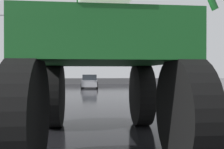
{
  "coord_description": "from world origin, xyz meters",
  "views": [
    {
      "loc": [
        0.76,
        -0.53,
        1.7
      ],
      "look_at": [
        1.43,
        7.64,
        1.65
      ],
      "focal_mm": 39.12,
      "sensor_mm": 36.0,
      "label": 1
    }
  ],
  "objects": [
    {
      "name": "ground_plane",
      "position": [
        0.0,
        18.0,
        0.0
      ],
      "size": [
        120.0,
        120.0,
        0.0
      ],
      "primitive_type": "plane",
      "color": "black"
    },
    {
      "name": "roadside_barrier",
      "position": [
        0.0,
        36.74,
        0.45
      ],
      "size": [
        32.03,
        0.24,
        0.9
      ],
      "primitive_type": "cube",
      "color": "#59595B",
      "rests_on": "ground"
    },
    {
      "name": "oversize_sprayer",
      "position": [
        1.0,
        5.54,
        2.06
      ],
      "size": [
        3.94,
        5.64,
        4.8
      ],
      "rotation": [
        0.0,
        0.0,
        1.59
      ],
      "color": "black",
      "rests_on": "ground"
    },
    {
      "name": "traffic_signal_near_right",
      "position": [
        4.11,
        10.84,
        2.34
      ],
      "size": [
        0.24,
        0.54,
        3.22
      ],
      "color": "gray",
      "rests_on": "ground"
    },
    {
      "name": "sedan_ahead",
      "position": [
        0.48,
        27.76,
        0.71
      ],
      "size": [
        1.95,
        4.14,
        1.52
      ],
      "rotation": [
        0.0,
        0.0,
        1.55
      ],
      "color": "#B7B7BF",
      "rests_on": "ground"
    }
  ]
}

